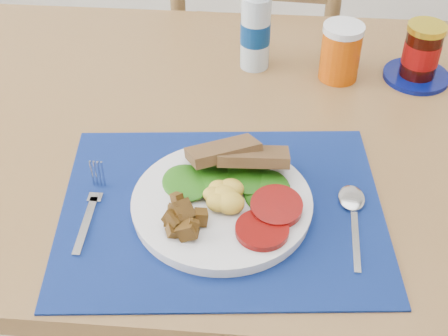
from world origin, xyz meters
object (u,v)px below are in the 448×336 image
(breakfast_plate, at_px, (218,201))
(jam_on_saucer, at_px, (421,55))
(water_bottle, at_px, (256,26))
(juice_glass, at_px, (340,54))
(chair_far, at_px, (258,23))

(breakfast_plate, relative_size, jam_on_saucer, 2.09)
(breakfast_plate, height_order, water_bottle, water_bottle)
(jam_on_saucer, bearing_deg, juice_glass, -176.60)
(chair_far, height_order, breakfast_plate, chair_far)
(water_bottle, xyz_separation_m, jam_on_saucer, (0.33, -0.02, -0.04))
(juice_glass, xyz_separation_m, jam_on_saucer, (0.16, 0.01, -0.00))
(jam_on_saucer, bearing_deg, breakfast_plate, -131.31)
(water_bottle, relative_size, juice_glass, 1.89)
(breakfast_plate, xyz_separation_m, water_bottle, (0.04, 0.44, 0.07))
(juice_glass, relative_size, jam_on_saucer, 0.83)
(jam_on_saucer, bearing_deg, water_bottle, 176.38)
(breakfast_plate, height_order, jam_on_saucer, jam_on_saucer)
(chair_far, xyz_separation_m, breakfast_plate, (-0.03, -0.89, 0.16))
(water_bottle, bearing_deg, jam_on_saucer, -3.62)
(chair_far, bearing_deg, breakfast_plate, 91.67)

